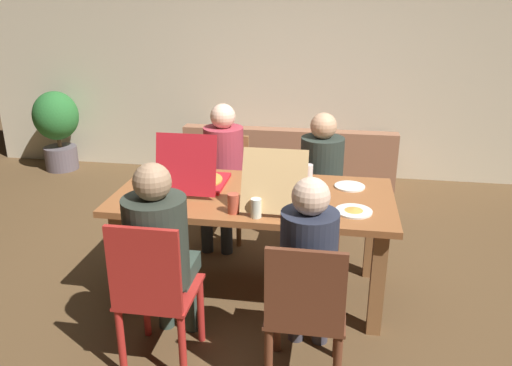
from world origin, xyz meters
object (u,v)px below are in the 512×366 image
at_px(pizza_box_0, 195,178).
at_px(drinking_glass_2, 308,171).
at_px(chair_3, 154,292).
at_px(plate_2, 144,202).
at_px(plate_0, 350,186).
at_px(couch, 290,168).
at_px(chair_2, 226,183).
at_px(chair_1, 305,312).
at_px(chair_0, 321,191).
at_px(person_2, 222,163).
at_px(person_0, 321,171).
at_px(drinking_glass_1, 256,208).
at_px(person_1, 309,262).
at_px(pizza_box_1, 278,191).
at_px(potted_plant, 57,125).
at_px(drinking_glass_0, 233,204).
at_px(person_3, 160,246).
at_px(plate_1, 354,211).
at_px(dining_table, 254,208).

bearing_deg(pizza_box_0, drinking_glass_2, 21.39).
distance_m(chair_3, plate_2, 0.73).
bearing_deg(plate_0, drinking_glass_2, 153.66).
bearing_deg(couch, chair_2, -113.06).
distance_m(chair_1, plate_2, 1.32).
xyz_separation_m(chair_0, pizza_box_0, (-0.87, -0.83, 0.36)).
height_order(chair_1, plate_2, chair_1).
bearing_deg(person_2, plate_2, -104.03).
bearing_deg(chair_3, chair_0, 65.20).
height_order(person_0, drinking_glass_1, person_0).
height_order(person_2, drinking_glass_1, person_2).
relative_size(person_1, person_2, 1.00).
relative_size(pizza_box_1, couch, 0.27).
xyz_separation_m(pizza_box_1, drinking_glass_2, (0.17, 0.46, -0.00)).
bearing_deg(chair_3, person_1, 8.94).
xyz_separation_m(person_0, drinking_glass_1, (-0.36, -1.16, 0.14)).
relative_size(pizza_box_1, potted_plant, 0.59).
height_order(chair_0, person_0, person_0).
bearing_deg(potted_plant, drinking_glass_2, -31.92).
distance_m(chair_2, drinking_glass_0, 1.39).
bearing_deg(chair_1, chair_2, 114.08).
bearing_deg(plate_0, person_3, -136.53).
height_order(chair_0, plate_2, chair_0).
bearing_deg(plate_0, chair_1, -100.71).
xyz_separation_m(chair_0, drinking_glass_2, (-0.09, -0.52, 0.36)).
bearing_deg(chair_3, person_0, 63.47).
distance_m(chair_2, plate_1, 1.62).
relative_size(dining_table, couch, 0.88).
relative_size(chair_2, drinking_glass_1, 7.27).
bearing_deg(person_1, pizza_box_0, 135.33).
distance_m(person_2, couch, 1.40).
distance_m(person_3, pizza_box_1, 0.92).
relative_size(person_3, drinking_glass_0, 9.66).
bearing_deg(chair_0, drinking_glass_0, -111.94).
distance_m(chair_0, plate_0, 0.78).
height_order(chair_1, drinking_glass_2, chair_1).
height_order(dining_table, drinking_glass_2, drinking_glass_2).
height_order(plate_0, plate_2, plate_2).
bearing_deg(chair_1, pizza_box_0, 130.61).
bearing_deg(couch, drinking_glass_1, -89.55).
relative_size(chair_3, couch, 0.44).
distance_m(person_2, pizza_box_1, 1.06).
relative_size(person_1, drinking_glass_2, 11.78).
height_order(pizza_box_1, drinking_glass_2, pizza_box_1).
bearing_deg(chair_1, drinking_glass_0, 130.60).
xyz_separation_m(dining_table, plate_1, (0.68, -0.21, 0.12)).
height_order(dining_table, pizza_box_1, pizza_box_1).
xyz_separation_m(dining_table, pizza_box_1, (0.18, -0.07, 0.16)).
relative_size(chair_0, person_3, 0.69).
relative_size(plate_1, couch, 0.11).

